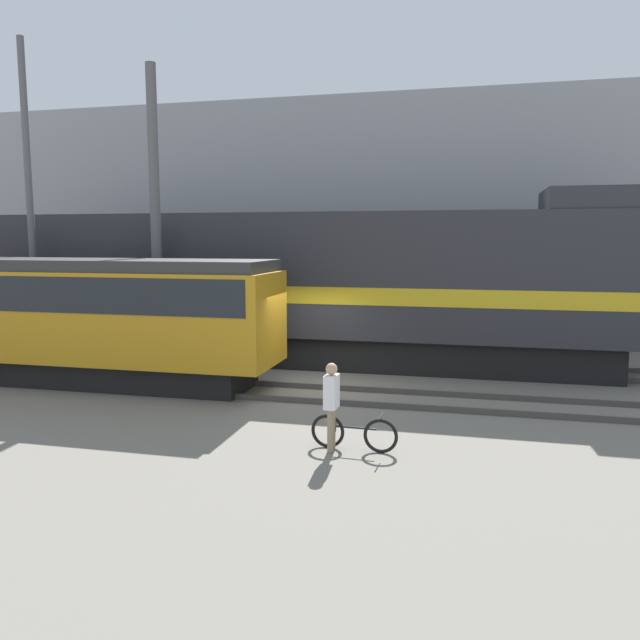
% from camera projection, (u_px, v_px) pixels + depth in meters
% --- Properties ---
extents(ground_plane, '(120.00, 120.00, 0.00)m').
position_uv_depth(ground_plane, '(297.00, 387.00, 16.56)').
color(ground_plane, slate).
extents(track_near, '(60.00, 1.50, 0.14)m').
position_uv_depth(track_near, '(289.00, 392.00, 15.77)').
color(track_near, '#47423D').
rests_on(track_near, ground).
extents(track_far, '(60.00, 1.50, 0.14)m').
position_uv_depth(track_far, '(326.00, 361.00, 19.78)').
color(track_far, '#47423D').
rests_on(track_far, ground).
extents(building_backdrop, '(39.73, 6.00, 9.22)m').
position_uv_depth(building_backdrop, '(365.00, 222.00, 26.28)').
color(building_backdrop, '#99999E').
rests_on(building_backdrop, ground).
extents(freight_locomotive, '(20.01, 3.04, 5.29)m').
position_uv_depth(freight_locomotive, '(310.00, 285.00, 19.59)').
color(freight_locomotive, black).
rests_on(freight_locomotive, ground).
extents(streetcar, '(12.40, 2.54, 3.38)m').
position_uv_depth(streetcar, '(57.00, 312.00, 17.07)').
color(streetcar, black).
rests_on(streetcar, ground).
extents(bicycle, '(1.66, 0.44, 0.71)m').
position_uv_depth(bicycle, '(354.00, 433.00, 11.58)').
color(bicycle, black).
rests_on(bicycle, ground).
extents(person, '(0.24, 0.37, 1.66)m').
position_uv_depth(person, '(331.00, 398.00, 11.47)').
color(person, '#8C7A5B').
rests_on(person, ground).
extents(utility_pole_center, '(0.21, 0.21, 9.93)m').
position_uv_depth(utility_pole_center, '(30.00, 205.00, 19.22)').
color(utility_pole_center, '#595959').
rests_on(utility_pole_center, ground).
extents(utility_pole_right, '(0.30, 0.30, 8.90)m').
position_uv_depth(utility_pole_right, '(156.00, 221.00, 18.29)').
color(utility_pole_right, '#595959').
rests_on(utility_pole_right, ground).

